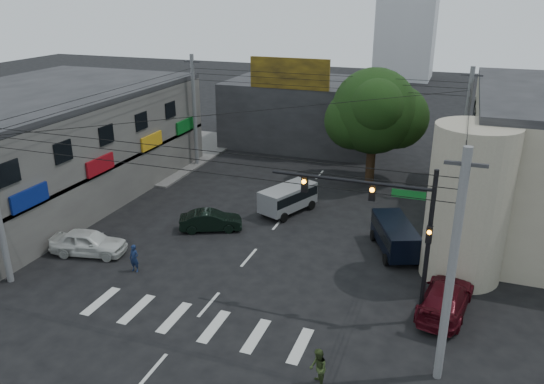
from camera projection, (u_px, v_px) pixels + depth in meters
The scene contains 18 objects.
ground at pixel (234, 275), 27.71m from camera, with size 160.00×160.00×0.00m, color black.
sidewalk_far_left at pixel (135, 149), 49.23m from camera, with size 16.00×16.00×0.15m, color #514F4C.
building_left at pixel (34, 148), 37.47m from camera, with size 14.00×24.00×7.00m, color #4D4A47.
corner_column at pixel (468, 204), 26.28m from camera, with size 4.00×4.00×8.00m, color gray.
building_far at pixel (305, 112), 50.74m from camera, with size 14.00×10.00×6.00m, color #232326.
billboard at pixel (289, 73), 44.90m from camera, with size 7.00×0.30×2.60m, color olive.
street_tree at pixel (374, 111), 39.40m from camera, with size 6.40×6.40×8.70m.
traffic_gantry at pixel (390, 218), 22.60m from camera, with size 7.10×0.35×7.20m.
utility_pole_near_right at pixel (451, 272), 18.76m from camera, with size 0.32×0.32×9.20m, color #59595B.
utility_pole_far_left at pixel (194, 111), 43.46m from camera, with size 0.32×0.32×9.20m, color #59595B.
utility_pole_far_right at pixel (464, 134), 36.76m from camera, with size 0.32×0.32×9.20m, color #59595B.
dark_sedan at pixel (211, 221), 32.64m from camera, with size 4.02×2.80×1.26m, color black.
white_compact at pixel (88, 242), 29.64m from camera, with size 4.47×2.51×1.44m, color silver.
maroon_sedan at pixel (446, 298), 24.32m from camera, with size 2.70×5.15×1.42m, color #3F0911.
silver_minivan at pixel (288, 200), 35.18m from camera, with size 3.20×4.49×1.78m, color #97999F, non-canonical shape.
navy_van at pixel (395, 238), 29.82m from camera, with size 3.29×4.74×1.77m, color black, non-canonical shape.
traffic_officer at pixel (134, 258), 27.79m from camera, with size 0.58×0.40×1.51m, color #122042.
pedestrian_olive at pixel (318, 368), 19.66m from camera, with size 0.85×0.95×1.59m, color #32421E.
Camera 1 is at (10.16, -22.20, 13.94)m, focal length 35.00 mm.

